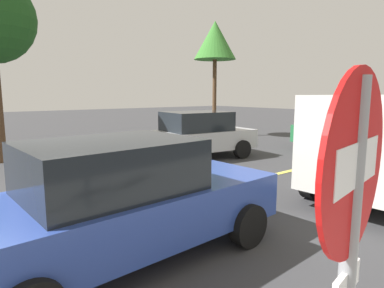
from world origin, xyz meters
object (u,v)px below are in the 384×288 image
object	(u,v)px
stop_sign	(349,251)
car_blue_mid_road	(123,200)
car_green_approaching	(344,128)
car_silver_far_lane	(193,135)
tree_centre_verge	(215,41)

from	to	relation	value
stop_sign	car_blue_mid_road	distance (m)	3.46
car_blue_mid_road	stop_sign	bearing A→B (deg)	-100.22
stop_sign	car_green_approaching	world-z (taller)	stop_sign
car_blue_mid_road	car_green_approaching	world-z (taller)	car_green_approaching
car_silver_far_lane	car_green_approaching	size ratio (longest dim) A/B	1.00
stop_sign	car_blue_mid_road	size ratio (longest dim) A/B	0.52
car_silver_far_lane	tree_centre_verge	xyz separation A→B (m)	(4.56, 4.01, 4.01)
car_green_approaching	car_blue_mid_road	bearing A→B (deg)	-165.73
car_green_approaching	tree_centre_verge	bearing A→B (deg)	105.69
tree_centre_verge	car_silver_far_lane	bearing A→B (deg)	-138.72
stop_sign	car_silver_far_lane	bearing A→B (deg)	55.62
car_silver_far_lane	tree_centre_verge	world-z (taller)	tree_centre_verge
stop_sign	car_blue_mid_road	world-z (taller)	stop_sign
car_green_approaching	tree_centre_verge	world-z (taller)	tree_centre_verge
car_blue_mid_road	car_green_approaching	distance (m)	11.71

